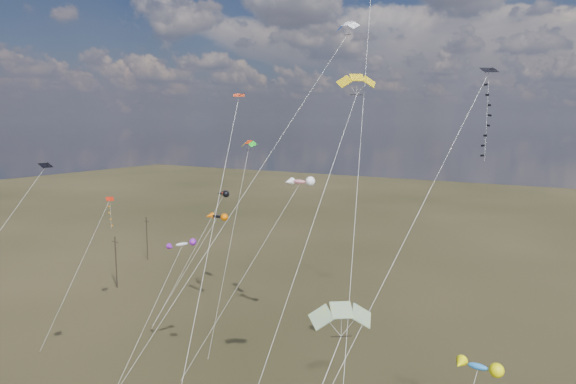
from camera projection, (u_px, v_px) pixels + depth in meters
The scene contains 14 objects.
utility_pole_near at pixel (116, 262), 78.60m from camera, with size 1.40×0.20×8.00m.
utility_pole_far at pixel (147, 238), 94.57m from camera, with size 1.40×0.20×8.00m.
diamond_black_high at pixel (476, 134), 35.74m from camera, with size 8.22×25.74×29.23m.
diamond_red_low at pixel (107, 220), 62.99m from camera, with size 1.16×10.98×16.16m.
diamond_orange_center at pixel (210, 240), 31.30m from camera, with size 6.07×17.53×27.36m.
parafoil_yellow at pixel (356, 80), 33.11m from camera, with size 3.71×17.47×28.86m.
parafoil_blue_white at pixel (345, 27), 45.76m from camera, with size 13.85×21.85×34.63m.
parafoil_striped at pixel (341, 312), 21.91m from camera, with size 2.88×16.76×18.06m.
parafoil_tricolor at pixel (248, 143), 64.82m from camera, with size 4.91×13.95×23.38m.
novelty_black_orange at pixel (217, 217), 66.18m from camera, with size 6.27×8.36×13.78m.
novelty_orange_black at pixel (223, 194), 67.29m from camera, with size 5.18×11.04×16.53m.
novelty_white_purple at pixel (182, 245), 50.45m from camera, with size 1.68×11.75×13.81m.
novelty_redwhite_stripe at pixel (299, 182), 56.62m from camera, with size 7.36×14.56×19.44m.
novelty_blue_yellow at pixel (478, 367), 29.36m from camera, with size 2.56×9.18×11.93m.
Camera 1 is at (23.95, -21.93, 25.42)m, focal length 32.00 mm.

